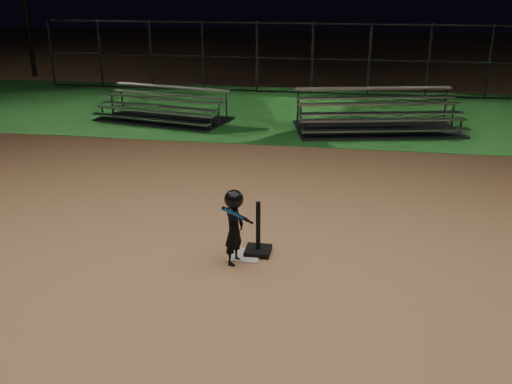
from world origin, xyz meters
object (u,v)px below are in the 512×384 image
object	(u,v)px
child_batter	(234,225)
bleacher_left	(163,114)
home_plate	(245,255)
batting_tee	(258,243)
bleacher_right	(377,123)

from	to	relation	value
child_batter	bleacher_left	world-z (taller)	child_batter
home_plate	child_batter	world-z (taller)	child_batter
child_batter	bleacher_left	bearing A→B (deg)	42.09
batting_tee	bleacher_left	distance (m)	9.01
home_plate	batting_tee	size ratio (longest dim) A/B	0.56
bleacher_left	batting_tee	bearing A→B (deg)	-50.30
child_batter	bleacher_right	distance (m)	8.49
batting_tee	child_batter	world-z (taller)	child_batter
batting_tee	bleacher_left	world-z (taller)	bleacher_left
batting_tee	bleacher_right	world-z (taller)	bleacher_right
batting_tee	child_batter	bearing A→B (deg)	-129.19
home_plate	bleacher_left	distance (m)	9.03
bleacher_right	child_batter	bearing A→B (deg)	-118.20
home_plate	child_batter	size ratio (longest dim) A/B	0.40
batting_tee	bleacher_left	bearing A→B (deg)	117.35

